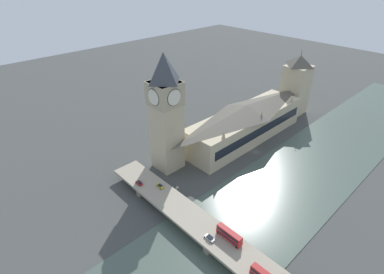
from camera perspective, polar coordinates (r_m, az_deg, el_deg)
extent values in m
plane|color=#424442|center=(186.78, 11.99, -2.71)|extent=(600.00, 600.00, 0.00)
cube|color=#47564C|center=(174.87, 20.25, -6.62)|extent=(50.17, 360.00, 0.30)
cube|color=#C1B28E|center=(195.00, 10.18, 2.15)|extent=(23.48, 90.55, 18.37)
cube|color=black|center=(188.80, 13.05, 1.13)|extent=(0.40, 83.31, 5.51)
pyramid|color=#514C42|center=(189.72, 10.51, 5.32)|extent=(23.01, 88.74, 5.47)
cone|color=tan|center=(211.94, 18.52, 6.89)|extent=(2.20, 2.20, 5.00)
cone|color=tan|center=(184.45, 13.14, 4.17)|extent=(2.20, 2.20, 5.00)
cone|color=tan|center=(159.66, 6.05, 0.51)|extent=(2.20, 2.20, 5.00)
cube|color=#C1B28E|center=(157.82, -4.85, 1.89)|extent=(13.36, 13.36, 49.90)
cube|color=tan|center=(149.71, -5.17, 8.26)|extent=(14.16, 14.16, 12.03)
cylinder|color=black|center=(144.77, -3.45, 7.54)|extent=(0.50, 8.71, 8.71)
cylinder|color=silver|center=(144.67, -3.41, 7.52)|extent=(0.62, 8.07, 8.07)
cylinder|color=black|center=(154.79, -6.78, 8.94)|extent=(0.50, 8.71, 8.71)
cylinder|color=silver|center=(154.90, -6.81, 8.95)|extent=(0.62, 8.07, 8.07)
cylinder|color=black|center=(153.71, -3.16, 8.95)|extent=(8.71, 0.50, 8.71)
cylinder|color=silver|center=(153.80, -3.12, 8.96)|extent=(8.07, 0.62, 8.07)
cylinder|color=black|center=(145.92, -7.28, 7.53)|extent=(8.71, 0.50, 8.71)
cylinder|color=silver|center=(145.84, -7.32, 7.52)|extent=(8.07, 0.62, 8.07)
pyramid|color=#383D42|center=(145.25, -5.41, 13.10)|extent=(13.63, 13.63, 14.42)
cube|color=#C1B28E|center=(236.65, 19.00, 8.51)|extent=(16.38, 16.38, 36.21)
pyramid|color=#514C42|center=(230.00, 19.92, 13.53)|extent=(16.38, 16.38, 7.37)
cylinder|color=#333338|center=(228.57, 20.18, 14.88)|extent=(0.30, 0.30, 4.00)
cube|color=gray|center=(128.38, 4.55, -19.39)|extent=(3.00, 11.73, 4.52)
cube|color=gray|center=(153.48, -8.44, -9.58)|extent=(3.00, 11.73, 4.52)
cube|color=gray|center=(126.21, 4.61, -18.55)|extent=(132.33, 13.80, 1.20)
cube|color=red|center=(124.32, 7.07, -18.36)|extent=(11.53, 2.49, 1.86)
cube|color=black|center=(124.04, 7.08, -18.25)|extent=(10.38, 2.55, 0.82)
cube|color=red|center=(122.81, 7.13, -17.74)|extent=(11.30, 2.49, 2.18)
cube|color=black|center=(122.73, 7.14, -17.71)|extent=(10.38, 2.55, 1.05)
cube|color=maroon|center=(121.95, 7.17, -17.37)|extent=(11.18, 2.36, 0.16)
cylinder|color=black|center=(127.54, 5.64, -17.18)|extent=(1.05, 0.28, 1.05)
cylinder|color=black|center=(126.36, 4.92, -17.72)|extent=(1.05, 0.28, 1.05)
cylinder|color=black|center=(123.75, 9.20, -19.48)|extent=(1.05, 0.28, 1.05)
cylinder|color=black|center=(122.53, 8.50, -20.07)|extent=(1.05, 0.28, 1.05)
cube|color=maroon|center=(112.09, 13.71, -23.87)|extent=(9.87, 2.42, 0.16)
cylinder|color=black|center=(117.32, 11.96, -23.70)|extent=(1.12, 0.28, 1.12)
cube|color=silver|center=(124.38, 3.36, -18.66)|extent=(4.53, 1.89, 0.58)
cube|color=black|center=(123.89, 3.42, -18.52)|extent=(2.36, 1.71, 0.56)
cylinder|color=black|center=(125.74, 3.02, -18.07)|extent=(0.66, 0.22, 0.66)
cylinder|color=black|center=(124.91, 2.44, -18.48)|extent=(0.66, 0.22, 0.66)
cylinder|color=black|center=(124.18, 4.28, -18.95)|extent=(0.66, 0.22, 0.66)
cylinder|color=black|center=(123.34, 3.71, -19.38)|extent=(0.66, 0.22, 0.66)
cube|color=maroon|center=(150.65, -10.04, -8.63)|extent=(3.92, 1.81, 0.71)
cube|color=black|center=(150.17, -10.04, -8.47)|extent=(2.04, 1.63, 0.58)
cylinder|color=black|center=(152.14, -10.10, -8.32)|extent=(0.67, 0.22, 0.67)
cylinder|color=black|center=(151.49, -10.61, -8.57)|extent=(0.67, 0.22, 0.67)
cylinder|color=black|center=(150.14, -9.45, -8.85)|extent=(0.67, 0.22, 0.67)
cylinder|color=black|center=(149.49, -9.96, -9.11)|extent=(0.67, 0.22, 0.67)
cube|color=gold|center=(147.41, -6.13, -9.31)|extent=(4.03, 1.77, 0.65)
cube|color=black|center=(146.96, -6.11, -9.16)|extent=(2.09, 1.59, 0.51)
cylinder|color=black|center=(148.88, -6.25, -8.96)|extent=(0.67, 0.22, 0.67)
cylinder|color=black|center=(148.18, -6.74, -9.22)|extent=(0.67, 0.22, 0.67)
cylinder|color=black|center=(146.96, -5.50, -9.53)|extent=(0.67, 0.22, 0.67)
cylinder|color=black|center=(146.24, -5.99, -9.80)|extent=(0.67, 0.22, 0.67)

